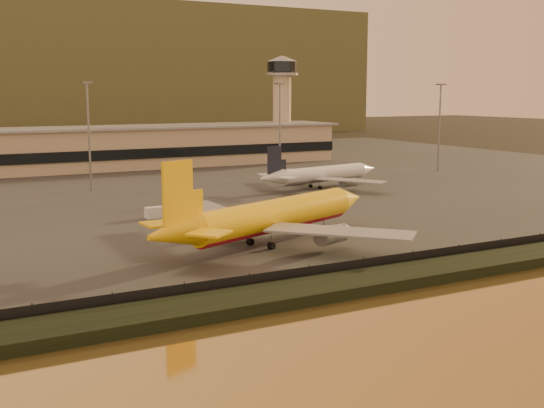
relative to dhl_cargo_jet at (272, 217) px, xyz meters
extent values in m
plane|color=black|center=(-0.37, -8.46, -4.46)|extent=(900.00, 900.00, 0.00)
cube|color=black|center=(-0.37, -25.46, -3.76)|extent=(320.00, 7.00, 1.40)
cube|color=#2D2D2D|center=(-0.37, 86.54, -4.36)|extent=(320.00, 220.00, 0.20)
cube|color=black|center=(-0.37, -21.46, -3.16)|extent=(300.00, 0.05, 2.20)
cube|color=#C5AB89|center=(-0.37, 116.54, 1.74)|extent=(160.00, 22.00, 12.00)
cube|color=black|center=(-0.37, 105.34, 0.74)|extent=(160.00, 0.60, 3.00)
cube|color=gray|center=(-0.37, 116.54, 8.04)|extent=(164.00, 24.00, 0.60)
cylinder|color=#C5AB89|center=(69.63, 122.54, 10.74)|extent=(6.40, 6.40, 30.00)
cylinder|color=black|center=(69.63, 122.54, 27.49)|extent=(10.40, 10.40, 3.50)
cone|color=gray|center=(69.63, 122.54, 30.24)|extent=(11.20, 11.20, 2.00)
cylinder|color=gray|center=(69.63, 122.54, 24.94)|extent=(11.20, 11.20, 0.80)
cylinder|color=slate|center=(-10.37, 71.54, 8.24)|extent=(0.50, 0.50, 25.00)
cube|color=slate|center=(-10.37, 71.54, 20.94)|extent=(2.20, 2.20, 0.40)
cylinder|color=slate|center=(39.63, 69.54, 8.24)|extent=(0.50, 0.50, 25.00)
cube|color=slate|center=(39.63, 69.54, 20.94)|extent=(2.20, 2.20, 0.40)
cylinder|color=slate|center=(89.63, 63.54, 8.24)|extent=(0.50, 0.50, 25.00)
cube|color=slate|center=(89.63, 63.54, 20.94)|extent=(2.20, 2.20, 0.40)
cube|color=brown|center=(89.63, 331.54, 30.54)|extent=(220.00, 160.00, 70.00)
cylinder|color=yellow|center=(0.81, 0.32, 0.26)|extent=(32.41, 16.40, 4.76)
cylinder|color=#A50919|center=(0.81, 0.32, -0.57)|extent=(31.18, 15.10, 3.71)
cone|color=yellow|center=(19.14, 7.47, 0.26)|extent=(7.70, 6.76, 4.76)
cone|color=yellow|center=(-18.36, -7.17, 0.61)|extent=(9.40, 7.42, 4.76)
cube|color=yellow|center=(-17.51, -6.83, 5.85)|extent=(4.83, 2.18, 8.33)
cube|color=yellow|center=(-18.39, -2.07, 0.97)|extent=(4.83, 4.78, 0.29)
cube|color=yellow|center=(-14.93, -10.93, 0.97)|extent=(6.40, 6.39, 0.29)
cube|color=gray|center=(-4.65, 11.79, -0.57)|extent=(6.65, 20.66, 0.29)
cylinder|color=gray|center=(-1.39, 9.74, -1.88)|extent=(6.06, 4.43, 2.62)
cube|color=gray|center=(4.57, -11.82, -0.57)|extent=(18.78, 19.37, 0.29)
cylinder|color=gray|center=(5.57, -8.11, -1.88)|extent=(6.06, 4.43, 2.62)
cylinder|color=black|center=(12.53, 4.89, -3.74)|extent=(1.28, 1.16, 1.05)
cylinder|color=slate|center=(12.53, 4.89, -3.19)|extent=(0.18, 0.18, 2.14)
cylinder|color=black|center=(-1.61, -2.92, -3.74)|extent=(1.28, 1.16, 1.05)
cylinder|color=slate|center=(-1.61, -2.92, -3.19)|extent=(0.18, 0.18, 2.14)
cylinder|color=black|center=(-3.16, 1.06, -3.74)|extent=(1.28, 1.16, 1.05)
cylinder|color=slate|center=(-3.16, 1.06, -3.19)|extent=(0.18, 0.18, 2.14)
cylinder|color=white|center=(40.82, 49.64, -0.85)|extent=(26.10, 8.54, 3.60)
cylinder|color=gray|center=(40.82, 49.64, -1.47)|extent=(25.24, 7.62, 2.80)
cone|color=white|center=(55.99, 52.64, -0.85)|extent=(5.63, 4.50, 3.60)
cone|color=white|center=(24.94, 46.51, -0.58)|extent=(7.05, 4.78, 3.60)
cube|color=black|center=(25.65, 46.65, 3.38)|extent=(3.94, 1.05, 6.29)
cube|color=white|center=(25.66, 50.32, -0.31)|extent=(3.98, 3.82, 0.22)
cube|color=white|center=(27.05, 43.26, -0.31)|extent=(4.80, 4.74, 0.22)
cube|color=gray|center=(38.20, 59.21, -1.47)|extent=(7.99, 16.84, 0.22)
cylinder|color=gray|center=(40.43, 57.17, -2.46)|extent=(4.62, 2.78, 1.98)
cube|color=gray|center=(42.03, 39.80, -1.47)|extent=(13.07, 16.30, 0.22)
cylinder|color=gray|center=(43.32, 42.53, -2.46)|extent=(4.62, 2.78, 1.98)
cylinder|color=black|center=(50.52, 51.56, -3.87)|extent=(0.90, 0.77, 0.79)
cylinder|color=slate|center=(50.52, 51.56, -3.45)|extent=(0.19, 0.19, 1.62)
cylinder|color=black|center=(38.49, 47.53, -3.87)|extent=(0.90, 0.77, 0.79)
cylinder|color=slate|center=(38.49, 47.53, -3.45)|extent=(0.19, 0.19, 1.62)
cylinder|color=black|center=(37.86, 50.71, -3.87)|extent=(0.90, 0.77, 0.79)
cylinder|color=slate|center=(37.86, 50.71, -3.45)|extent=(0.19, 0.19, 1.62)
cube|color=yellow|center=(11.86, 24.68, -3.48)|extent=(3.57, 1.83, 1.56)
cube|color=white|center=(-8.14, 29.76, -3.25)|extent=(4.57, 2.19, 2.03)
camera|label=1|loc=(-48.00, -89.79, 18.72)|focal=45.00mm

